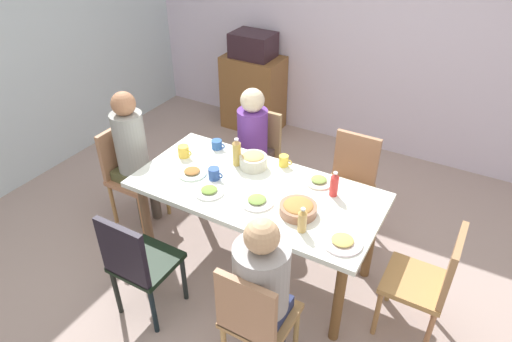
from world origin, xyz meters
TOP-DOWN VIEW (x-y plane):
  - ground_plane at (0.00, 0.00)m, footprint 6.36×6.36m
  - wall_back at (0.00, 2.38)m, footprint 5.54×0.12m
  - dining_table at (0.00, 0.00)m, footprint 1.82×0.88m
  - chair_0 at (-0.46, 0.82)m, footprint 0.40×0.40m
  - person_0 at (-0.46, 0.72)m, footprint 0.30×0.30m
  - chair_1 at (0.46, 0.82)m, footprint 0.40×0.40m
  - chair_2 at (-0.46, -0.82)m, footprint 0.40×0.40m
  - chair_3 at (0.46, -0.82)m, footprint 0.40×0.40m
  - person_3 at (0.46, -0.73)m, footprint 0.33×0.33m
  - chair_4 at (1.29, 0.00)m, footprint 0.40×0.40m
  - chair_5 at (-1.29, 0.00)m, footprint 0.40×0.40m
  - person_5 at (-1.20, 0.00)m, footprint 0.30×0.30m
  - plate_0 at (0.09, -0.14)m, footprint 0.24×0.24m
  - plate_1 at (0.37, 0.29)m, footprint 0.21×0.21m
  - plate_2 at (0.76, -0.24)m, footprint 0.26×0.26m
  - plate_3 at (-0.26, -0.21)m, footprint 0.22×0.22m
  - plate_4 at (-0.52, -0.08)m, footprint 0.22×0.22m
  - bowl_0 at (-0.16, 0.23)m, footprint 0.22×0.22m
  - bowl_1 at (0.39, -0.11)m, footprint 0.25×0.25m
  - cup_0 at (-0.33, -0.05)m, footprint 0.12×0.09m
  - cup_1 at (0.04, 0.37)m, footprint 0.11×0.07m
  - cup_2 at (-0.56, 0.33)m, footprint 0.12×0.09m
  - cup_3 at (-0.72, 0.09)m, footprint 0.13×0.09m
  - bottle_0 at (0.52, 0.20)m, footprint 0.06×0.06m
  - bottle_1 at (-0.29, 0.20)m, footprint 0.07×0.07m
  - bottle_2 at (0.49, -0.26)m, footprint 0.06×0.06m
  - side_cabinet at (-1.23, 2.08)m, footprint 0.70×0.44m
  - microwave at (-1.23, 2.08)m, footprint 0.48×0.36m

SIDE VIEW (x-z plane):
  - ground_plane at x=0.00m, z-range 0.00..0.00m
  - side_cabinet at x=-1.23m, z-range 0.00..0.90m
  - chair_0 at x=-0.46m, z-range 0.06..0.96m
  - chair_1 at x=0.46m, z-range 0.06..0.96m
  - chair_2 at x=-0.46m, z-range 0.06..0.96m
  - chair_3 at x=0.46m, z-range 0.06..0.96m
  - chair_4 at x=1.29m, z-range 0.06..0.96m
  - chair_5 at x=-1.29m, z-range 0.06..0.96m
  - dining_table at x=0.00m, z-range 0.30..1.07m
  - person_0 at x=-0.46m, z-range 0.11..1.29m
  - person_3 at x=0.46m, z-range 0.13..1.31m
  - person_5 at x=-1.20m, z-range 0.11..1.37m
  - plate_2 at x=0.76m, z-range 0.77..0.81m
  - plate_4 at x=-0.52m, z-range 0.77..0.81m
  - plate_0 at x=0.09m, z-range 0.77..0.81m
  - plate_1 at x=0.37m, z-range 0.77..0.81m
  - plate_3 at x=-0.26m, z-range 0.77..0.81m
  - cup_2 at x=-0.56m, z-range 0.77..0.85m
  - bowl_1 at x=0.39m, z-range 0.77..0.86m
  - cup_1 at x=0.04m, z-range 0.77..0.86m
  - cup_0 at x=-0.33m, z-range 0.77..0.87m
  - cup_3 at x=-0.72m, z-range 0.77..0.87m
  - bowl_0 at x=-0.16m, z-range 0.77..0.89m
  - bottle_2 at x=0.49m, z-range 0.77..0.95m
  - bottle_0 at x=0.52m, z-range 0.77..0.96m
  - bottle_1 at x=-0.29m, z-range 0.77..1.00m
  - microwave at x=-1.23m, z-range 0.90..1.18m
  - wall_back at x=0.00m, z-range 0.00..2.60m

